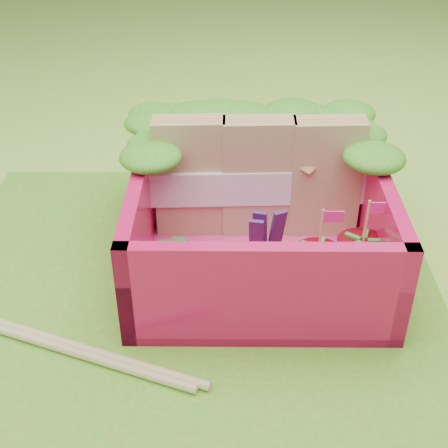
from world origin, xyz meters
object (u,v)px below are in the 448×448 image
Objects in this scene: sandwich_stack at (259,178)px; strawberry_left at (317,270)px; chopsticks at (1,327)px; bento_box at (259,220)px; strawberry_right at (360,263)px; broccoli at (174,262)px.

sandwich_stack reaches higher than strawberry_left.
bento_box is at bearing 23.77° from chopsticks.
sandwich_stack reaches higher than bento_box.
strawberry_right is at bearing -26.14° from bento_box.
bento_box is 1.38m from chopsticks.
bento_box is at bearing 153.86° from strawberry_right.
strawberry_right reaches higher than broccoli.
bento_box is 2.60× the size of strawberry_right.
strawberry_left is (0.70, 0.02, -0.06)m from broccoli.
broccoli is 0.93m from strawberry_right.
bento_box is at bearing 36.85° from broccoli.
strawberry_left is at bearing 9.44° from chopsticks.
chopsticks is at bearing -170.56° from strawberry_left.
strawberry_right reaches higher than chopsticks.
bento_box is 0.53m from broccoli.
strawberry_left is (0.28, -0.29, -0.10)m from bento_box.
sandwich_stack reaches higher than chopsticks.
sandwich_stack is 0.65m from strawberry_left.
strawberry_right is 0.25× the size of chopsticks.
strawberry_right is (0.92, 0.07, -0.05)m from broccoli.
strawberry_right is 1.77m from chopsticks.
sandwich_stack is (0.00, 0.26, 0.11)m from bento_box.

